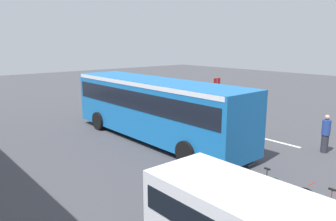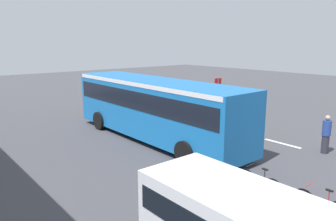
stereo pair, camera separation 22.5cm
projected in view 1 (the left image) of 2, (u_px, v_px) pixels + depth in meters
ground at (155, 131)px, 18.64m from camera, size 80.00×80.00×0.00m
city_bus at (155, 104)px, 16.67m from camera, size 11.54×2.85×3.15m
bicycle_orange at (226, 185)px, 10.76m from camera, size 1.77×0.44×0.96m
bicycle_black at (261, 183)px, 10.89m from camera, size 1.77×0.44×0.96m
bicycle_red at (324, 205)px, 9.40m from camera, size 1.77×0.44×0.96m
pedestrian at (326, 134)px, 14.86m from camera, size 0.38×0.38×1.79m
traffic_sign at (217, 92)px, 20.60m from camera, size 0.08×0.60×2.80m
lane_dash_leftmost at (282, 143)px, 16.41m from camera, size 2.00×0.20×0.01m
lane_dash_left at (221, 128)px, 19.37m from camera, size 2.00×0.20×0.01m
lane_dash_centre at (176, 116)px, 22.33m from camera, size 2.00×0.20×0.01m
lane_dash_right at (142, 108)px, 25.29m from camera, size 2.00×0.20×0.01m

